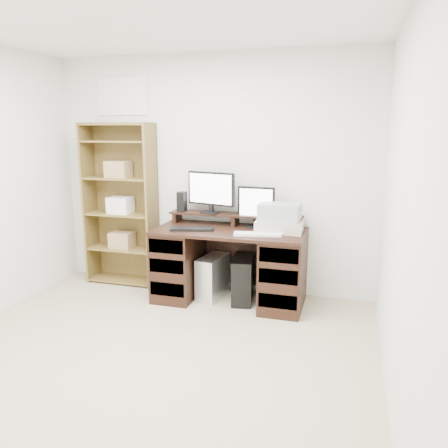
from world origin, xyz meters
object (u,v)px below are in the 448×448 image
at_px(monitor_small, 256,205).
at_px(bookshelf, 121,203).
at_px(tower_silver, 213,277).
at_px(tower_black, 243,279).
at_px(monitor_wide, 211,190).
at_px(desk, 230,264).
at_px(printer, 279,226).

xyz_separation_m(monitor_small, bookshelf, (-1.55, 0.04, -0.06)).
distance_m(tower_silver, tower_black, 0.32).
distance_m(monitor_wide, tower_silver, 0.90).
distance_m(monitor_small, tower_silver, 0.87).
xyz_separation_m(desk, printer, (0.49, 0.05, 0.42)).
height_order(monitor_small, bookshelf, bookshelf).
xyz_separation_m(desk, tower_silver, (-0.19, 0.03, -0.17)).
bearing_deg(tower_silver, desk, -0.51).
bearing_deg(monitor_wide, tower_black, -8.19).
relative_size(monitor_small, tower_black, 0.85).
distance_m(desk, tower_black, 0.21).
height_order(desk, bookshelf, bookshelf).
distance_m(desk, monitor_wide, 0.79).
xyz_separation_m(monitor_small, tower_black, (-0.10, -0.14, -0.75)).
height_order(monitor_small, tower_silver, monitor_small).
relative_size(monitor_small, bookshelf, 0.23).
bearing_deg(desk, printer, 6.04).
xyz_separation_m(desk, monitor_small, (0.23, 0.18, 0.59)).
height_order(monitor_small, tower_black, monitor_small).
relative_size(monitor_wide, printer, 1.20).
bearing_deg(monitor_wide, tower_silver, -53.57).
bearing_deg(printer, tower_black, -178.63).
distance_m(desk, bookshelf, 1.44).
xyz_separation_m(desk, tower_black, (0.13, 0.03, -0.16)).
distance_m(printer, tower_silver, 0.90).
bearing_deg(bookshelf, monitor_wide, -1.45).
bearing_deg(printer, monitor_small, 152.87).
distance_m(monitor_wide, monitor_small, 0.50).
relative_size(desk, monitor_wide, 2.81).
height_order(tower_black, bookshelf, bookshelf).
height_order(desk, tower_black, desk).
bearing_deg(desk, tower_silver, 170.85).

